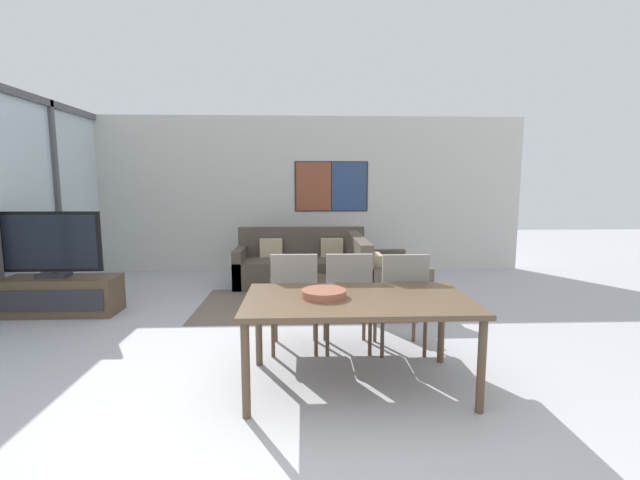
{
  "coord_description": "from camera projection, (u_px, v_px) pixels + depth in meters",
  "views": [
    {
      "loc": [
        0.07,
        -2.47,
        1.61
      ],
      "look_at": [
        0.27,
        2.49,
        0.95
      ],
      "focal_mm": 24.0,
      "sensor_mm": 36.0,
      "label": 1
    }
  ],
  "objects": [
    {
      "name": "fruit_bowl",
      "position": [
        324.0,
        293.0,
        3.33
      ],
      "size": [
        0.35,
        0.35,
        0.06
      ],
      "color": "#995642",
      "rests_on": "dining_table"
    },
    {
      "name": "sofa_main",
      "position": [
        302.0,
        266.0,
        6.89
      ],
      "size": [
        2.07,
        0.88,
        0.89
      ],
      "color": "#51473D",
      "rests_on": "ground_plane"
    },
    {
      "name": "dining_chair_left",
      "position": [
        295.0,
        298.0,
        4.05
      ],
      "size": [
        0.46,
        0.46,
        0.97
      ],
      "color": "gray",
      "rests_on": "ground_plane"
    },
    {
      "name": "dining_table",
      "position": [
        357.0,
        306.0,
        3.34
      ],
      "size": [
        1.76,
        0.99,
        0.73
      ],
      "color": "brown",
      "rests_on": "ground_plane"
    },
    {
      "name": "dining_chair_right",
      "position": [
        402.0,
        298.0,
        4.03
      ],
      "size": [
        0.46,
        0.46,
        0.97
      ],
      "color": "gray",
      "rests_on": "ground_plane"
    },
    {
      "name": "sofa_side",
      "position": [
        378.0,
        281.0,
        5.85
      ],
      "size": [
        0.88,
        1.59,
        0.89
      ],
      "rotation": [
        0.0,
        0.0,
        1.57
      ],
      "color": "#51473D",
      "rests_on": "ground_plane"
    },
    {
      "name": "wall_back",
      "position": [
        300.0,
        195.0,
        7.78
      ],
      "size": [
        8.18,
        0.09,
        2.8
      ],
      "color": "silver",
      "rests_on": "ground_plane"
    },
    {
      "name": "television",
      "position": [
        51.0,
        245.0,
        5.19
      ],
      "size": [
        1.19,
        0.2,
        0.81
      ],
      "color": "#2D2D33",
      "rests_on": "tv_console"
    },
    {
      "name": "coffee_table",
      "position": [
        301.0,
        285.0,
        5.68
      ],
      "size": [
        0.85,
        0.85,
        0.35
      ],
      "color": "brown",
      "rests_on": "ground_plane"
    },
    {
      "name": "dining_chair_centre",
      "position": [
        348.0,
        298.0,
        4.06
      ],
      "size": [
        0.46,
        0.46,
        0.97
      ],
      "color": "gray",
      "rests_on": "ground_plane"
    },
    {
      "name": "area_rug",
      "position": [
        302.0,
        304.0,
        5.72
      ],
      "size": [
        2.7,
        1.66,
        0.01
      ],
      "color": "#706051",
      "rests_on": "ground_plane"
    },
    {
      "name": "tv_console",
      "position": [
        55.0,
        296.0,
        5.27
      ],
      "size": [
        1.51,
        0.49,
        0.47
      ],
      "color": "brown",
      "rests_on": "ground_plane"
    },
    {
      "name": "ground_plane",
      "position": [
        293.0,
        444.0,
        2.66
      ],
      "size": [
        24.0,
        24.0,
        0.0
      ],
      "primitive_type": "plane",
      "color": "#B2B2B7"
    }
  ]
}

